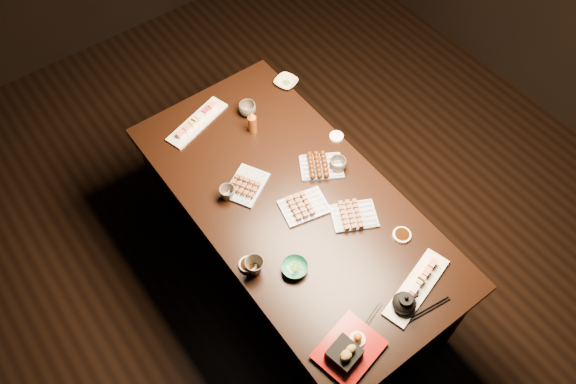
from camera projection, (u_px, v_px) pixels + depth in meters
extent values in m
plane|color=black|center=(324.00, 245.00, 3.46)|extent=(5.00, 5.00, 0.00)
cube|color=black|center=(293.00, 239.00, 3.05)|extent=(1.10, 1.89, 0.75)
imported|color=#2C8966|center=(295.00, 268.00, 2.52)|extent=(0.15, 0.15, 0.04)
imported|color=beige|center=(286.00, 82.00, 3.17)|extent=(0.15, 0.15, 0.03)
imported|color=#4A4339|center=(255.00, 266.00, 2.50)|extent=(0.11, 0.11, 0.08)
imported|color=#4A4339|center=(338.00, 164.00, 2.82)|extent=(0.10, 0.10, 0.07)
imported|color=#4A4339|center=(228.00, 193.00, 2.72)|extent=(0.10, 0.10, 0.07)
imported|color=#4A4339|center=(247.00, 109.00, 3.03)|extent=(0.11, 0.11, 0.07)
cylinder|color=#642E0D|center=(252.00, 122.00, 2.93)|extent=(0.05, 0.05, 0.14)
cylinder|color=white|center=(248.00, 264.00, 2.54)|extent=(0.11, 0.11, 0.01)
cylinder|color=white|center=(336.00, 136.00, 2.96)|extent=(0.08, 0.08, 0.01)
cylinder|color=white|center=(402.00, 235.00, 2.63)|extent=(0.09, 0.09, 0.02)
cylinder|color=white|center=(179.00, 139.00, 2.95)|extent=(0.08, 0.08, 0.01)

